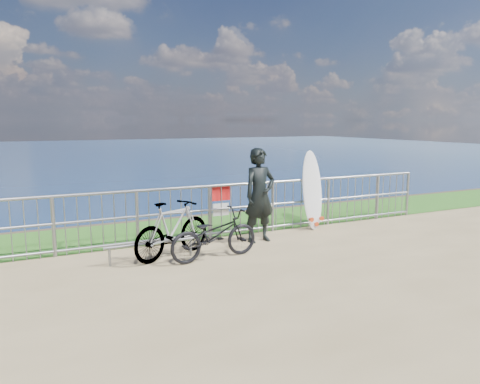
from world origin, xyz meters
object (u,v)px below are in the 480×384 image
surfboard (312,193)px  bicycle_far (173,229)px  surfer (260,195)px  bicycle_near (214,235)px

surfboard → bicycle_far: bearing=-167.5°
surfer → bicycle_near: bearing=-156.3°
surfer → bicycle_far: surfer is taller
surfboard → bicycle_near: surfboard is taller
surfer → bicycle_far: size_ratio=1.10×
surfer → surfboard: 1.69m
bicycle_far → surfer: bearing=-105.0°
surfboard → bicycle_far: (-3.54, -0.79, -0.30)m
surfboard → bicycle_far: size_ratio=1.04×
bicycle_near → bicycle_far: size_ratio=0.98×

